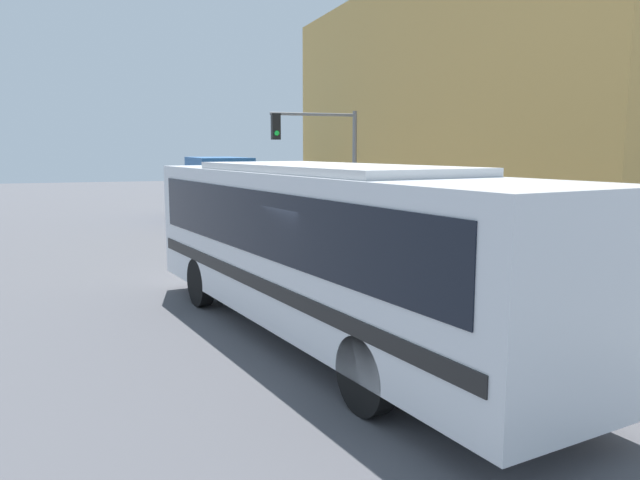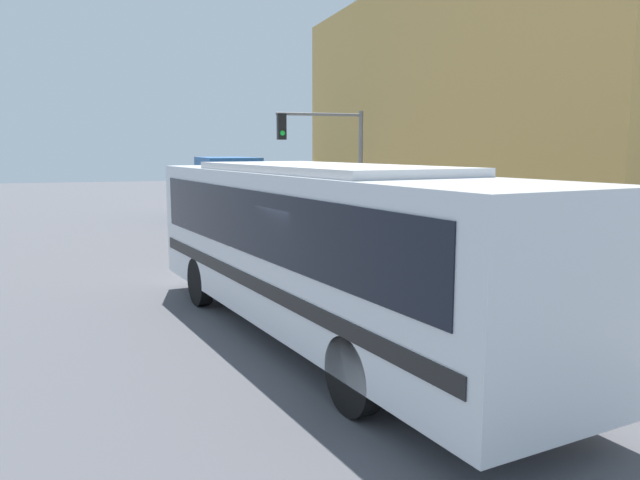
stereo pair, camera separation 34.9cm
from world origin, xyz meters
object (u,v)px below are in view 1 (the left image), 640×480
(fire_hydrant, at_px, (470,263))
(traffic_light_pole, at_px, (324,150))
(parking_meter, at_px, (399,228))
(city_bus, at_px, (324,239))
(delivery_truck, at_px, (215,185))

(fire_hydrant, relative_size, traffic_light_pole, 0.17)
(fire_hydrant, height_order, parking_meter, parking_meter)
(city_bus, height_order, delivery_truck, city_bus)
(delivery_truck, bearing_deg, city_bus, -94.93)
(delivery_truck, height_order, fire_hydrant, delivery_truck)
(traffic_light_pole, distance_m, parking_meter, 4.79)
(parking_meter, bearing_deg, traffic_light_pole, 104.75)
(traffic_light_pole, bearing_deg, city_bus, -110.00)
(delivery_truck, xyz_separation_m, parking_meter, (3.32, -13.69, -0.67))
(delivery_truck, relative_size, fire_hydrant, 10.19)
(delivery_truck, distance_m, parking_meter, 14.11)
(delivery_truck, relative_size, parking_meter, 6.60)
(city_bus, distance_m, delivery_truck, 20.92)
(fire_hydrant, height_order, traffic_light_pole, traffic_light_pole)
(traffic_light_pole, bearing_deg, delivery_truck, 103.13)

